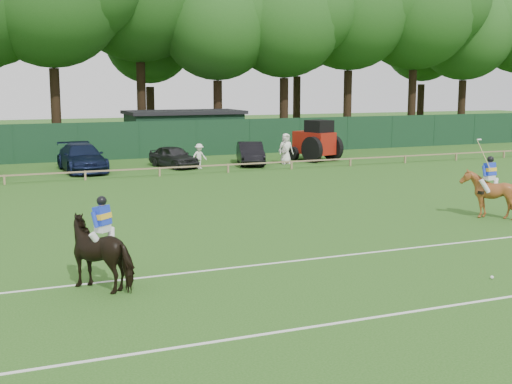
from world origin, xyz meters
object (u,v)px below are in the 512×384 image
hatch_grey (174,157)px  horse_chestnut (489,194)px  horse_dark (104,252)px  utility_shed (184,131)px  tractor (316,142)px  estate_black (250,153)px  spectator_left (199,156)px  sedan_navy (82,158)px  spectator_mid (284,150)px  spectator_right (286,149)px  polo_ball (492,277)px

hatch_grey → horse_chestnut: bearing=-87.7°
horse_dark → utility_shed: (11.49, 31.45, 0.63)m
utility_shed → tractor: 10.75m
horse_dark → tractor: tractor is taller
estate_black → spectator_left: (-3.59, -0.76, 0.05)m
sedan_navy → hatch_grey: bearing=-4.9°
estate_black → tractor: tractor is taller
horse_dark → hatch_grey: bearing=-151.5°
horse_dark → hatch_grey: horse_dark is taller
spectator_left → tractor: (8.32, 1.04, 0.51)m
estate_black → tractor: size_ratio=1.16×
sedan_navy → utility_shed: bearing=41.3°
spectator_left → spectator_mid: (5.62, 0.15, 0.11)m
spectator_left → tractor: size_ratio=0.41×
spectator_right → tractor: bearing=18.9°
spectator_mid → polo_ball: 25.70m
utility_shed → spectator_right: bearing=-68.0°
tractor → spectator_left: bearing=170.1°
horse_chestnut → spectator_mid: bearing=-93.5°
estate_black → spectator_right: bearing=3.6°
hatch_grey → spectator_right: size_ratio=2.00×
horse_dark → tractor: (17.84, 22.79, 0.35)m
horse_dark → sedan_navy: 23.35m
hatch_grey → polo_ball: bearing=-104.0°
hatch_grey → spectator_right: bearing=-24.6°
utility_shed → spectator_left: bearing=-101.5°
hatch_grey → horse_dark: bearing=-126.6°
estate_black → polo_ball: (-3.56, -25.68, -0.65)m
tractor → horse_dark: bearing=-145.1°
spectator_left → utility_shed: bearing=65.5°
hatch_grey → spectator_left: 1.73m
hatch_grey → tractor: tractor is taller
spectator_left → horse_dark: bearing=-126.6°
utility_shed → hatch_grey: bearing=-110.7°
sedan_navy → utility_shed: utility_shed is taller
spectator_mid → utility_shed: (-3.65, 9.55, 0.68)m
horse_dark → spectator_mid: bearing=-166.3°
horse_chestnut → utility_shed: 28.34m
sedan_navy → utility_shed: (8.60, 8.28, 0.75)m
horse_chestnut → hatch_grey: size_ratio=0.48×
horse_chestnut → utility_shed: bearing=-86.0°
spectator_mid → estate_black: bearing=135.7°
polo_ball → horse_dark: bearing=161.6°
hatch_grey → spectator_mid: bearing=-25.6°
horse_chestnut → spectator_mid: (0.07, 18.56, -0.06)m
sedan_navy → polo_ball: bearing=-78.5°
spectator_right → spectator_mid: bearing=-147.4°
horse_chestnut → spectator_right: (0.24, 18.66, 0.04)m
polo_ball → horse_chestnut: bearing=49.7°
polo_ball → tractor: (8.29, 25.96, 1.21)m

